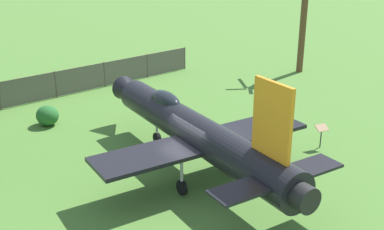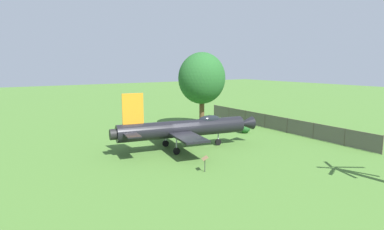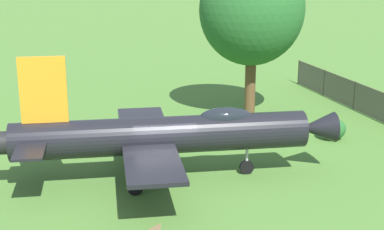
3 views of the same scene
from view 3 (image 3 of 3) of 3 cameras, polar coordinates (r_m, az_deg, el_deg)
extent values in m
plane|color=#47722D|center=(24.13, -2.96, -6.32)|extent=(200.00, 200.00, 0.00)
cylinder|color=black|center=(23.47, -3.03, -2.02)|extent=(12.08, 3.65, 1.53)
cone|color=black|center=(24.97, 12.21, -1.25)|extent=(1.81, 1.56, 1.30)
cylinder|color=black|center=(23.72, -18.23, -2.64)|extent=(0.75, 1.01, 0.92)
ellipsoid|color=black|center=(23.67, 3.32, -0.22)|extent=(2.33, 1.28, 0.84)
cube|color=orange|center=(22.93, -14.52, 2.41)|extent=(1.80, 0.46, 2.61)
cube|color=black|center=(26.11, -4.96, -0.61)|extent=(2.75, 4.29, 0.16)
cube|color=black|center=(20.90, -3.88, -4.92)|extent=(2.75, 4.29, 0.16)
cube|color=black|center=(25.07, -14.97, -1.00)|extent=(1.40, 1.97, 0.10)
cube|color=black|center=(21.93, -15.81, -3.54)|extent=(1.40, 1.97, 0.10)
cylinder|color=#A5A8AD|center=(24.36, 5.47, -3.57)|extent=(0.12, 0.12, 1.45)
cylinder|color=black|center=(24.61, 5.43, -5.16)|extent=(0.62, 0.28, 0.60)
cylinder|color=#A5A8AD|center=(25.06, -6.08, -3.02)|extent=(0.12, 0.12, 1.45)
cylinder|color=black|center=(25.30, -6.03, -4.57)|extent=(0.62, 0.28, 0.60)
cylinder|color=#A5A8AD|center=(22.31, -5.68, -5.46)|extent=(0.12, 0.12, 1.45)
cylinder|color=black|center=(22.59, -5.63, -7.17)|extent=(0.62, 0.28, 0.60)
cylinder|color=brown|center=(32.85, 5.80, 3.72)|extent=(0.61, 0.61, 4.37)
ellipsoid|color=#235B26|center=(32.25, 6.00, 10.37)|extent=(5.95, 5.09, 6.20)
cylinder|color=#4C4238|center=(35.42, 15.76, 1.88)|extent=(0.08, 0.08, 1.71)
cylinder|color=#4C4238|center=(38.34, 12.94, 3.14)|extent=(0.08, 0.08, 1.71)
cylinder|color=#4C4238|center=(41.35, 10.51, 4.22)|extent=(0.08, 0.08, 1.71)
ellipsoid|color=#235B26|center=(29.61, 13.79, -1.36)|extent=(1.28, 1.18, 1.08)
camera|label=1|loc=(34.65, -32.27, 14.40)|focal=44.26mm
camera|label=2|loc=(9.87, -124.84, -18.43)|focal=30.51mm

